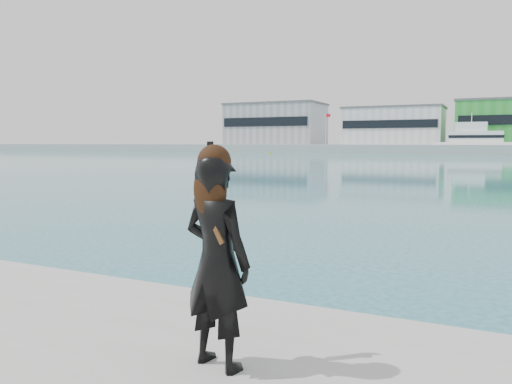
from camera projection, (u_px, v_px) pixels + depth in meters
far_quay at (487, 149)px, 121.11m from camera, size 320.00×40.00×2.00m
warehouse_grey_left at (276, 124)px, 142.04m from camera, size 26.52×16.36×11.50m
warehouse_white at (394, 126)px, 128.09m from camera, size 24.48×15.35×9.50m
flagpole_left at (326, 127)px, 128.61m from camera, size 1.28×0.16×8.00m
motor_yacht at (479, 142)px, 107.98m from camera, size 19.42×5.68×9.02m
buoy_far at (270, 153)px, 113.15m from camera, size 0.50×0.50×0.50m
woman at (216, 255)px, 3.80m from camera, size 0.67×0.51×1.74m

